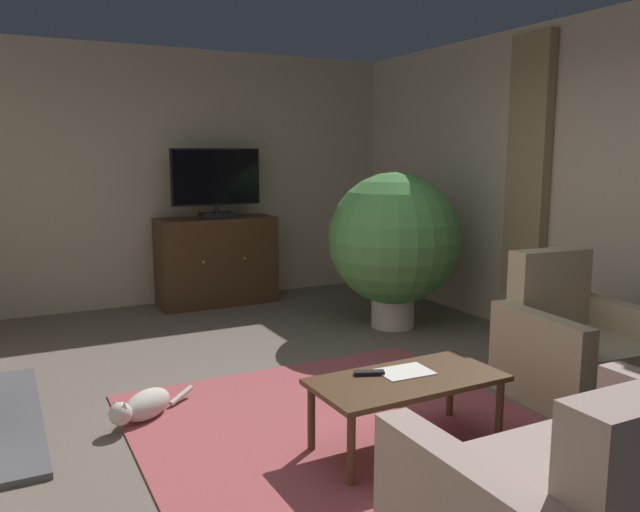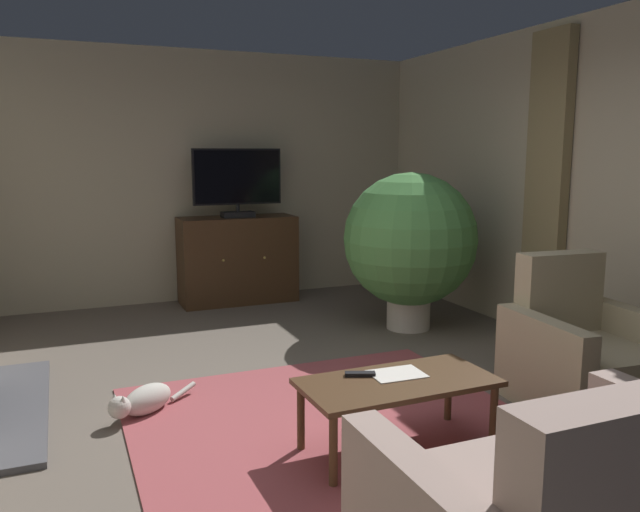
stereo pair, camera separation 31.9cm
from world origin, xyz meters
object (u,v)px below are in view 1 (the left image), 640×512
at_px(coffee_table, 407,385).
at_px(sofa_floral, 608,508).
at_px(tv_remote, 369,373).
at_px(television, 216,181).
at_px(tv_cabinet, 217,263).
at_px(folded_newspaper, 405,372).
at_px(potted_plant_leafy_by_curtain, 394,240).
at_px(armchair_by_fireplace, 576,351).
at_px(cat, 143,406).

distance_m(coffee_table, sofa_floral, 1.29).
bearing_deg(tv_remote, television, 107.02).
distance_m(coffee_table, tv_remote, 0.22).
height_order(television, sofa_floral, television).
height_order(tv_cabinet, folded_newspaper, tv_cabinet).
bearing_deg(television, potted_plant_leafy_by_curtain, -53.42).
height_order(television, armchair_by_fireplace, television).
relative_size(coffee_table, folded_newspaper, 3.65).
xyz_separation_m(television, potted_plant_leafy_by_curtain, (1.21, -1.62, -0.51)).
distance_m(armchair_by_fireplace, cat, 2.88).
height_order(tv_remote, sofa_floral, sofa_floral).
height_order(potted_plant_leafy_by_curtain, cat, potted_plant_leafy_by_curtain).
bearing_deg(coffee_table, cat, 139.97).
distance_m(sofa_floral, armchair_by_fireplace, 2.01).
distance_m(folded_newspaper, cat, 1.64).
distance_m(tv_remote, armchair_by_fireplace, 1.64).
distance_m(tv_cabinet, potted_plant_leafy_by_curtain, 2.10).
bearing_deg(armchair_by_fireplace, potted_plant_leafy_by_curtain, 93.56).
height_order(sofa_floral, armchair_by_fireplace, armchair_by_fireplace).
bearing_deg(tv_cabinet, cat, -116.46).
distance_m(tv_cabinet, cat, 3.13).
relative_size(television, sofa_floral, 0.68).
xyz_separation_m(coffee_table, armchair_by_fireplace, (1.47, 0.11, -0.05)).
bearing_deg(sofa_floral, cat, 118.81).
distance_m(tv_cabinet, folded_newspaper, 3.76).
bearing_deg(cat, armchair_by_fireplace, -18.96).
distance_m(sofa_floral, cat, 2.67).
height_order(tv_cabinet, coffee_table, tv_cabinet).
xyz_separation_m(television, coffee_table, (-0.14, -3.78, -0.98)).
relative_size(television, potted_plant_leafy_by_curtain, 0.66).
relative_size(coffee_table, potted_plant_leafy_by_curtain, 0.74).
distance_m(tv_remote, potted_plant_leafy_by_curtain, 2.56).
xyz_separation_m(tv_remote, sofa_floral, (0.20, -1.42, -0.12)).
bearing_deg(armchair_by_fireplace, cat, 161.04).
relative_size(television, cat, 1.61).
bearing_deg(armchair_by_fireplace, folded_newspaper, -178.42).
height_order(television, potted_plant_leafy_by_curtain, television).
bearing_deg(tv_cabinet, sofa_floral, -91.13).
bearing_deg(sofa_floral, armchair_by_fireplace, 44.37).
bearing_deg(coffee_table, television, 87.92).
height_order(coffee_table, sofa_floral, sofa_floral).
height_order(tv_remote, folded_newspaper, tv_remote).
height_order(folded_newspaper, sofa_floral, sofa_floral).
xyz_separation_m(sofa_floral, cat, (-1.28, 2.34, -0.21)).
bearing_deg(television, tv_cabinet, 90.00).
distance_m(folded_newspaper, armchair_by_fireplace, 1.44).
distance_m(television, sofa_floral, 5.17).
bearing_deg(coffee_table, potted_plant_leafy_by_curtain, 58.09).
xyz_separation_m(sofa_floral, armchair_by_fireplace, (1.43, 1.40, 0.01)).
relative_size(tv_cabinet, tv_remote, 7.47).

